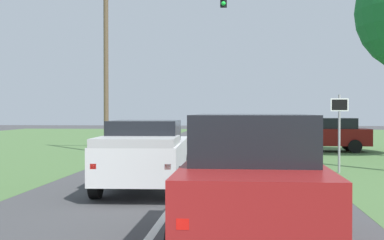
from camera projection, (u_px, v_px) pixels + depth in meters
ground_plane at (189, 183)px, 15.32m from camera, size 120.00×120.00×0.00m
red_suv_near at (252, 180)px, 7.83m from camera, size 2.19×4.75×2.07m
pickup_truck_lead at (146, 153)px, 14.04m from camera, size 2.46×5.59×1.87m
traffic_light at (136, 40)px, 25.77m from camera, size 6.65×0.40×8.81m
keep_moving_sign at (339, 123)px, 17.70m from camera, size 0.60×0.09×2.69m
crossing_suv_far at (324, 134)px, 27.13m from camera, size 4.68×2.19×1.76m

